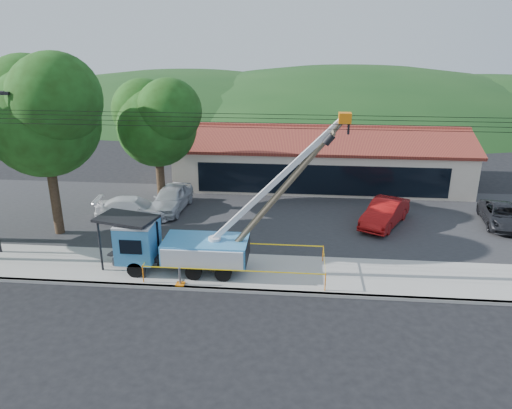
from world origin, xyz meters
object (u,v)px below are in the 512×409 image
Objects in this scene: bus_shelter at (130,230)px; car_white at (135,220)px; car_silver at (172,211)px; leaning_pole at (281,191)px; car_dark at (500,226)px; utility_truck at (181,244)px; car_red at (383,226)px.

bus_shelter is 0.66× the size of car_white.
car_silver reaches higher than car_white.
leaning_pole is 16.35m from car_dark.
bus_shelter is (-2.63, 0.11, 0.65)m from utility_truck.
car_white is at bearing 145.23° from leaning_pole.
utility_truck is 13.50m from car_red.
utility_truck is 2.72m from bus_shelter.
utility_truck reaches higher than leaning_pole.
bus_shelter is 0.66× the size of car_silver.
utility_truck is 2.31× the size of car_white.
bus_shelter is at bearing -84.97° from car_silver.
car_silver reaches higher than car_dark.
bus_shelter reaches higher than car_silver.
bus_shelter is at bearing 179.34° from leaning_pole.
bus_shelter reaches higher than car_dark.
car_silver is at bearing 107.62° from utility_truck.
leaning_pole is 8.01m from bus_shelter.
car_silver is 1.02× the size of car_red.
car_white is (-2.10, 6.69, -2.23)m from bus_shelter.
bus_shelter is 7.36m from car_white.
car_silver is 2.70m from car_white.
leaning_pole is 10.58m from car_red.
bus_shelter is at bearing -167.33° from car_white.
car_white is 1.05× the size of car_dark.
bus_shelter is at bearing -125.26° from car_red.
bus_shelter is 0.70× the size of car_dark.
leaning_pole is at bearing -143.92° from car_dark.
car_silver is at bearing 132.11° from leaning_pole.
car_red is 1.04× the size of car_dark.
car_white is at bearing 124.85° from utility_truck.
utility_truck is 2.41× the size of car_dark.
utility_truck is 1.38× the size of leaning_pole.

